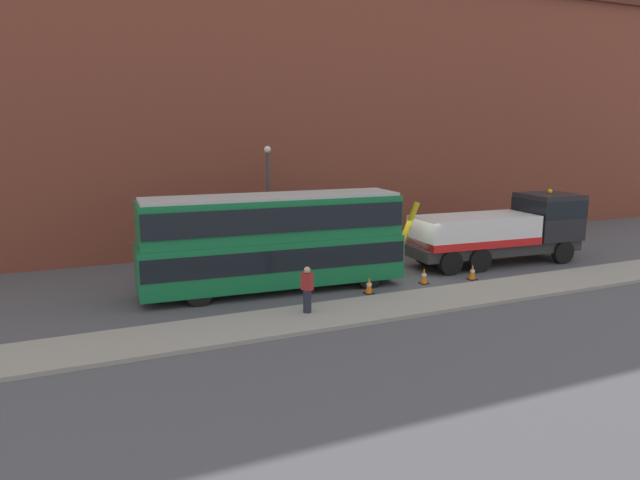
# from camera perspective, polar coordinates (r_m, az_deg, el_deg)

# --- Properties ---
(ground_plane) EXTENTS (120.00, 120.00, 0.00)m
(ground_plane) POSITION_cam_1_polar(r_m,az_deg,el_deg) (27.75, 7.98, -3.36)
(ground_plane) COLOR #4C4C51
(near_kerb) EXTENTS (60.00, 2.80, 0.15)m
(near_kerb) POSITION_cam_1_polar(r_m,az_deg,el_deg) (24.42, 13.27, -5.35)
(near_kerb) COLOR gray
(near_kerb) RESTS_ON ground_plane
(building_facade) EXTENTS (60.00, 1.50, 16.00)m
(building_facade) POSITION_cam_1_polar(r_m,az_deg,el_deg) (34.33, 0.63, 13.06)
(building_facade) COLOR brown
(building_facade) RESTS_ON ground_plane
(recovery_tow_truck) EXTENTS (10.21, 3.20, 3.67)m
(recovery_tow_truck) POSITION_cam_1_polar(r_m,az_deg,el_deg) (30.84, 17.41, 1.03)
(recovery_tow_truck) COLOR #2D2D2D
(recovery_tow_truck) RESTS_ON ground_plane
(double_decker_bus) EXTENTS (11.16, 3.25, 4.06)m
(double_decker_bus) POSITION_cam_1_polar(r_m,az_deg,el_deg) (24.47, -4.58, 0.14)
(double_decker_bus) COLOR #146B38
(double_decker_bus) RESTS_ON ground_plane
(pedestrian_onlooker) EXTENTS (0.43, 0.48, 1.71)m
(pedestrian_onlooker) POSITION_cam_1_polar(r_m,az_deg,el_deg) (21.32, -1.25, -4.90)
(pedestrian_onlooker) COLOR #232333
(pedestrian_onlooker) RESTS_ON near_kerb
(traffic_cone_near_bus) EXTENTS (0.36, 0.36, 0.72)m
(traffic_cone_near_bus) POSITION_cam_1_polar(r_m,az_deg,el_deg) (24.43, 4.78, -4.44)
(traffic_cone_near_bus) COLOR orange
(traffic_cone_near_bus) RESTS_ON ground_plane
(traffic_cone_midway) EXTENTS (0.36, 0.36, 0.72)m
(traffic_cone_midway) POSITION_cam_1_polar(r_m,az_deg,el_deg) (26.26, 10.06, -3.48)
(traffic_cone_midway) COLOR orange
(traffic_cone_midway) RESTS_ON ground_plane
(traffic_cone_near_truck) EXTENTS (0.36, 0.36, 0.72)m
(traffic_cone_near_truck) POSITION_cam_1_polar(r_m,az_deg,el_deg) (27.41, 14.57, -3.05)
(traffic_cone_near_truck) COLOR orange
(traffic_cone_near_truck) RESTS_ON ground_plane
(street_lamp) EXTENTS (0.36, 0.36, 5.83)m
(street_lamp) POSITION_cam_1_polar(r_m,az_deg,el_deg) (30.81, -5.06, 4.69)
(street_lamp) COLOR #38383D
(street_lamp) RESTS_ON ground_plane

